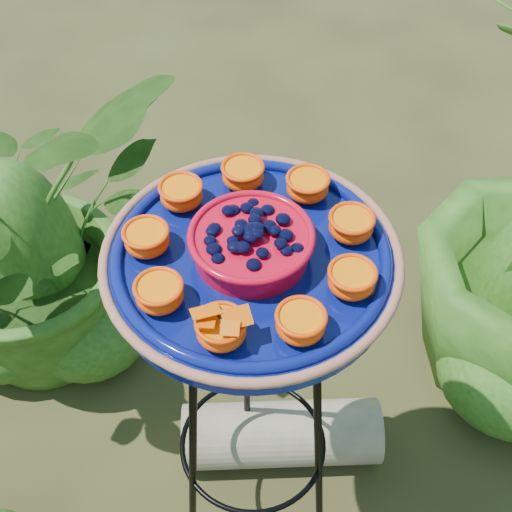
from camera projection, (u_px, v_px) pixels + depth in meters
name	position (u px, v px, depth m)	size (l,w,h in m)	color
tripod_stand	(252.00, 388.00, 1.43)	(0.42, 0.42, 0.91)	black
feeder_dish	(251.00, 256.00, 1.13)	(0.58, 0.58, 0.11)	#08115F
driftwood_log	(281.00, 434.00, 1.87)	(0.17, 0.17, 0.51)	gray
shrub_back_left	(22.00, 230.00, 1.87)	(0.80, 0.70, 0.89)	#214512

